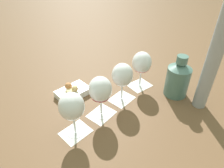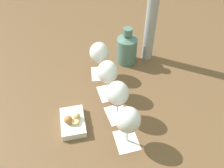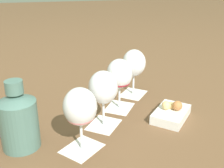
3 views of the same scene
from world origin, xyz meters
name	(u,v)px [view 2 (image 2 of 3)]	position (x,y,z in m)	size (l,w,h in m)	color
ground_plane	(112,103)	(0.00, 0.00, 0.00)	(8.00, 8.00, 0.00)	brown
tasting_card_0	(100,73)	(-0.13, -0.17, 0.00)	(0.14, 0.14, 0.00)	white
tasting_card_1	(108,93)	(-0.04, -0.05, 0.00)	(0.14, 0.14, 0.00)	white
tasting_card_2	(117,114)	(0.04, 0.06, 0.00)	(0.14, 0.14, 0.00)	white
tasting_card_3	(127,140)	(0.13, 0.17, 0.00)	(0.14, 0.14, 0.00)	white
wine_glass_0	(99,54)	(-0.13, -0.17, 0.13)	(0.09, 0.09, 0.19)	white
wine_glass_1	(108,73)	(-0.04, -0.05, 0.13)	(0.09, 0.09, 0.19)	white
wine_glass_2	(118,95)	(0.04, 0.06, 0.13)	(0.09, 0.09, 0.19)	white
wine_glass_3	(128,121)	(0.13, 0.17, 0.13)	(0.09, 0.09, 0.19)	white
ceramic_vase	(127,48)	(-0.30, -0.12, 0.09)	(0.11, 0.11, 0.21)	#4C7066
snack_dish	(73,122)	(0.20, -0.07, 0.02)	(0.18, 0.18, 0.07)	white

